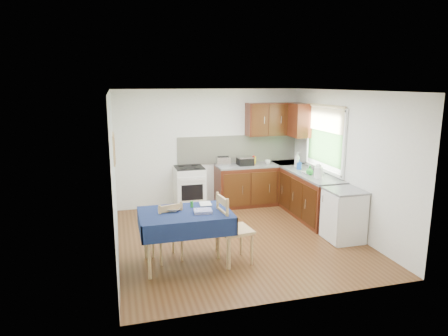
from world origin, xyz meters
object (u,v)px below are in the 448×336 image
object	(u,v)px
chair_far	(168,229)
toaster	(223,161)
sandwich_press	(245,161)
dining_table	(185,219)
dish_rack	(313,172)
kettle	(318,172)
chair_near	(232,227)

from	to	relation	value
chair_far	toaster	xyz separation A→B (m)	(1.48, 2.33, 0.51)
toaster	sandwich_press	distance (m)	0.49
dining_table	dish_rack	size ratio (longest dim) A/B	3.54
kettle	chair_far	bearing A→B (deg)	-163.66
sandwich_press	dish_rack	size ratio (longest dim) A/B	0.86
dining_table	dish_rack	world-z (taller)	dish_rack
toaster	dish_rack	distance (m)	1.88
dining_table	toaster	size ratio (longest dim) A/B	4.61
chair_far	chair_near	bearing A→B (deg)	145.92
sandwich_press	kettle	bearing A→B (deg)	-63.23
chair_far	sandwich_press	bearing A→B (deg)	-145.17
dining_table	toaster	bearing A→B (deg)	71.68
dish_rack	sandwich_press	bearing A→B (deg)	132.48
chair_far	toaster	world-z (taller)	toaster
dish_rack	chair_near	bearing A→B (deg)	-144.36
dining_table	dish_rack	bearing A→B (deg)	34.98
sandwich_press	kettle	world-z (taller)	kettle
dining_table	chair_far	bearing A→B (deg)	151.24
dining_table	chair_far	distance (m)	0.36
chair_near	kettle	distance (m)	2.37
toaster	chair_near	bearing A→B (deg)	-123.10
dining_table	kettle	world-z (taller)	kettle
dish_rack	kettle	xyz separation A→B (m)	(-0.09, -0.37, 0.10)
chair_near	kettle	bearing A→B (deg)	-66.86
toaster	sandwich_press	size ratio (longest dim) A/B	0.89
chair_far	dish_rack	bearing A→B (deg)	-172.66
toaster	kettle	size ratio (longest dim) A/B	1.07
dining_table	sandwich_press	distance (m)	3.05
dish_rack	toaster	bearing A→B (deg)	143.09
toaster	sandwich_press	bearing A→B (deg)	-22.24
toaster	sandwich_press	world-z (taller)	toaster
dining_table	chair_far	world-z (taller)	chair_far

